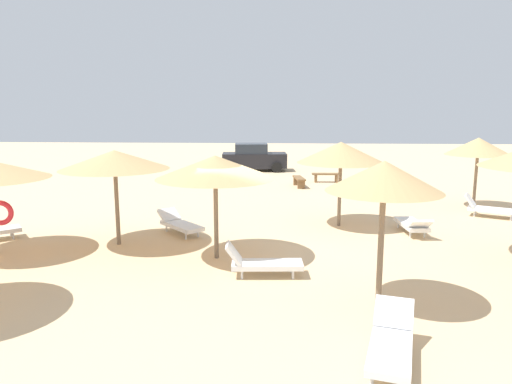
# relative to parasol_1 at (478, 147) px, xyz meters

# --- Properties ---
(ground_plane) EXTENTS (80.00, 80.00, 0.00)m
(ground_plane) POSITION_rel_parasol_1_xyz_m (-8.55, -6.54, -2.46)
(ground_plane) COLOR #DBBA8C
(parasol_1) EXTENTS (2.50, 2.50, 2.81)m
(parasol_1) POSITION_rel_parasol_1_xyz_m (0.00, 0.00, 0.00)
(parasol_1) COLOR #75604C
(parasol_1) RESTS_ON ground
(parasol_2) EXTENTS (3.13, 3.13, 2.76)m
(parasol_2) POSITION_rel_parasol_1_xyz_m (-9.42, -6.91, -0.01)
(parasol_2) COLOR #75604C
(parasol_2) RESTS_ON ground
(parasol_3) EXTENTS (2.30, 2.30, 2.97)m
(parasol_3) POSITION_rel_parasol_1_xyz_m (-5.69, -9.79, 0.19)
(parasol_3) COLOR #75604C
(parasol_3) RESTS_ON ground
(parasol_4) EXTENTS (2.93, 2.93, 2.85)m
(parasol_4) POSITION_rel_parasol_1_xyz_m (-5.73, -3.17, 0.04)
(parasol_4) COLOR #75604C
(parasol_4) RESTS_ON ground
(parasol_5) EXTENTS (3.12, 3.12, 2.78)m
(parasol_5) POSITION_rel_parasol_1_xyz_m (-12.48, -5.81, 0.04)
(parasol_5) COLOR #75604C
(parasol_5) RESTS_ON ground
(lounger_1) EXTENTS (1.93, 1.43, 0.81)m
(lounger_1) POSITION_rel_parasol_1_xyz_m (-0.07, -1.61, -2.13)
(lounger_1) COLOR white
(lounger_1) RESTS_ON ground
(lounger_2) EXTENTS (1.88, 0.76, 0.81)m
(lounger_2) POSITION_rel_parasol_1_xyz_m (-8.16, -8.23, -2.13)
(lounger_2) COLOR white
(lounger_2) RESTS_ON ground
(lounger_3) EXTENTS (1.12, 1.97, 0.77)m
(lounger_3) POSITION_rel_parasol_1_xyz_m (-5.93, -11.99, -2.14)
(lounger_3) COLOR white
(lounger_3) RESTS_ON ground
(lounger_4) EXTENTS (0.78, 1.94, 0.67)m
(lounger_4) POSITION_rel_parasol_1_xyz_m (-3.51, -4.13, -2.15)
(lounger_4) COLOR white
(lounger_4) RESTS_ON ground
(lounger_5) EXTENTS (1.76, 1.83, 0.68)m
(lounger_5) POSITION_rel_parasol_1_xyz_m (-10.95, -4.48, -2.15)
(lounger_5) COLOR white
(lounger_5) RESTS_ON ground
(bench_0) EXTENTS (0.64, 1.55, 0.49)m
(bench_0) POSITION_rel_parasol_1_xyz_m (-6.82, 4.68, -2.11)
(bench_0) COLOR brown
(bench_0) RESTS_ON ground
(bench_1) EXTENTS (1.51, 0.44, 0.49)m
(bench_1) POSITION_rel_parasol_1_xyz_m (-5.32, 6.26, -2.11)
(bench_1) COLOR brown
(bench_1) RESTS_ON ground
(parked_car) EXTENTS (4.13, 2.25, 1.72)m
(parked_car) POSITION_rel_parasol_1_xyz_m (-9.48, 10.69, -1.64)
(parked_car) COLOR black
(parked_car) RESTS_ON ground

